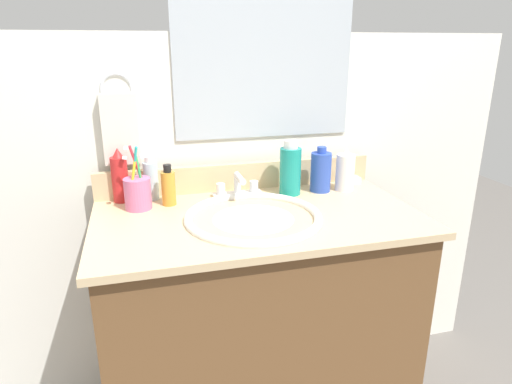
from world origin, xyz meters
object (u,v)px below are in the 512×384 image
faucet (238,189)px  bottle_oil_amber (168,187)px  bottle_gel_clear (151,180)px  bottle_shampoo_blue (321,171)px  cup_pink (138,192)px  soap_bar (350,180)px  bottle_mouthwash_teal (290,170)px  bottle_spray_red (120,177)px  hand_towel (120,129)px  bottle_lotion_white (345,171)px

faucet → bottle_oil_amber: bottle_oil_amber is taller
bottle_gel_clear → bottle_shampoo_blue: bearing=-6.4°
bottle_shampoo_blue → cup_pink: (-0.59, -0.02, -0.02)m
soap_bar → bottle_mouthwash_teal: bearing=-168.2°
faucet → bottle_oil_amber: bearing=-176.4°
bottle_oil_amber → soap_bar: bottle_oil_amber is taller
bottle_mouthwash_teal → bottle_spray_red: bottle_mouthwash_teal is taller
hand_towel → bottle_shampoo_blue: size_ratio=1.45×
bottle_oil_amber → bottle_gel_clear: 0.08m
faucet → bottle_mouthwash_teal: 0.18m
soap_bar → bottle_spray_red: bearing=178.7°
bottle_oil_amber → bottle_lotion_white: 0.58m
cup_pink → bottle_spray_red: bearing=121.4°
bottle_lotion_white → bottle_spray_red: bearing=174.0°
bottle_lotion_white → bottle_gel_clear: bearing=173.4°
bottle_lotion_white → cup_pink: bearing=-179.5°
cup_pink → soap_bar: bearing=5.1°
bottle_mouthwash_teal → bottle_gel_clear: size_ratio=1.29×
bottle_mouthwash_teal → soap_bar: bottle_mouthwash_teal is taller
bottle_gel_clear → cup_pink: cup_pink is taller
faucet → bottle_lotion_white: bearing=-3.2°
faucet → bottle_gel_clear: size_ratio=1.15×
faucet → bottle_shampoo_blue: bottle_shampoo_blue is taller
bottle_lotion_white → cup_pink: (-0.68, -0.01, -0.01)m
bottle_spray_red → bottle_oil_amber: bearing=-26.4°
bottle_gel_clear → cup_pink: bearing=-118.7°
cup_pink → soap_bar: cup_pink is taller
bottle_lotion_white → soap_bar: 0.09m
bottle_gel_clear → soap_bar: bottle_gel_clear is taller
bottle_spray_red → soap_bar: bottle_spray_red is taller
bottle_shampoo_blue → bottle_spray_red: bearing=174.2°
hand_towel → soap_bar: (0.76, -0.06, -0.21)m
bottle_mouthwash_teal → bottle_shampoo_blue: 0.11m
faucet → bottle_shampoo_blue: bearing=-1.9°
soap_bar → hand_towel: bearing=175.2°
bottle_spray_red → soap_bar: bearing=-1.3°
faucet → bottle_oil_amber: 0.22m
bottle_oil_amber → bottle_lotion_white: size_ratio=0.86×
faucet → bottle_lotion_white: size_ratio=1.08×
cup_pink → faucet: bearing=4.8°
faucet → bottle_spray_red: bearing=171.1°
bottle_mouthwash_teal → bottle_shampoo_blue: bottle_mouthwash_teal is taller
cup_pink → soap_bar: 0.73m
hand_towel → soap_bar: bearing=-4.8°
bottle_oil_amber → bottle_gel_clear: bearing=126.1°
bottle_spray_red → bottle_mouthwash_teal: bearing=-7.3°
bottle_mouthwash_teal → bottle_lotion_white: (0.19, -0.01, -0.02)m
bottle_gel_clear → soap_bar: 0.69m
cup_pink → soap_bar: (0.73, 0.07, -0.04)m
bottle_lotion_white → cup_pink: size_ratio=0.75×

